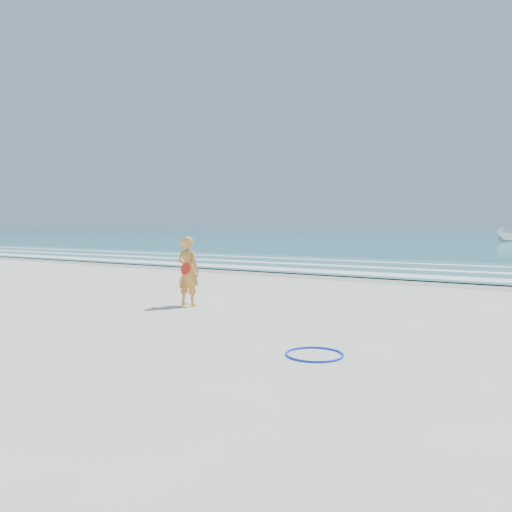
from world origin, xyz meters
The scene contains 8 objects.
ground centered at (0.00, 0.00, 0.00)m, with size 400.00×400.00×0.00m, color silver.
wet_sand centered at (0.00, 9.00, 0.00)m, with size 400.00×2.40×0.00m, color #B2A893.
shallow centered at (0.00, 14.00, 0.04)m, with size 400.00×10.00×0.01m, color #59B7AD.
foam_near centered at (0.00, 10.30, 0.05)m, with size 400.00×1.40×0.01m, color white.
foam_mid centered at (0.00, 13.20, 0.05)m, with size 400.00×0.90×0.01m, color white.
foam_far centered at (0.00, 16.50, 0.05)m, with size 400.00×0.60×0.01m, color white.
hoop centered at (5.17, -1.43, 0.02)m, with size 0.83×0.83×0.03m, color #0E32FF.
woman centered at (0.76, 1.03, 0.80)m, with size 0.59×0.42×1.61m.
Camera 1 is at (8.22, -7.76, 1.83)m, focal length 35.00 mm.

